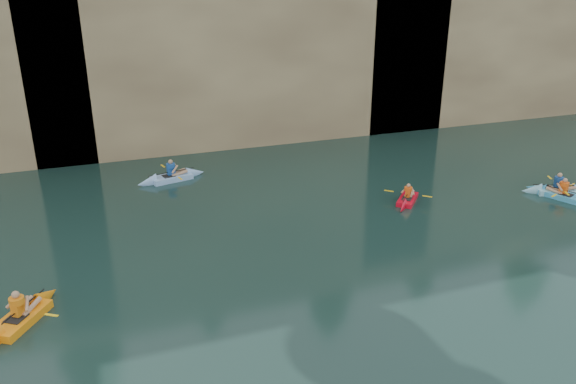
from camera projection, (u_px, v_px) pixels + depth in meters
name	position (u px, v px, depth m)	size (l,w,h in m)	color
cliff	(193.00, 27.00, 37.17)	(70.00, 16.00, 12.00)	tan
cliff_slab_center	(253.00, 43.00, 31.43)	(24.00, 2.40, 11.40)	tan
cliff_slab_east	(537.00, 43.00, 38.00)	(26.00, 2.40, 9.84)	tan
sea_cave_center	(153.00, 127.00, 30.49)	(3.50, 1.00, 3.20)	black
sea_cave_east	(382.00, 96.00, 34.65)	(5.00, 1.00, 4.50)	black
kayaker_orange	(20.00, 318.00, 16.20)	(2.52, 3.30, 1.31)	orange
kayaker_ltblue_near	(557.00, 190.00, 25.59)	(3.20, 2.28, 1.25)	#87CAE2
kayaker_red_far	(407.00, 199.00, 24.73)	(2.40, 2.55, 1.05)	red
kayaker_ltblue_mid	(172.00, 177.00, 27.22)	(3.52, 2.51, 1.31)	#91BCF2
kayaker_blue_east	(562.00, 195.00, 25.07)	(2.19, 3.36, 1.19)	#3DA1D2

